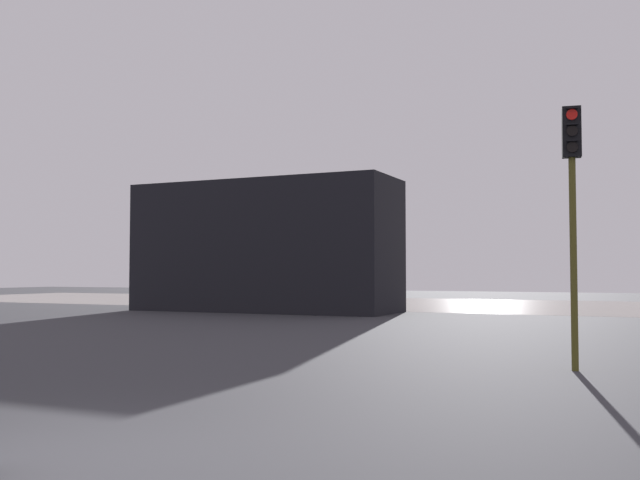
% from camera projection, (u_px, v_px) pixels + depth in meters
% --- Properties ---
extents(ground_plane, '(120.00, 120.00, 0.00)m').
position_uv_depth(ground_plane, '(24.00, 475.00, 6.06)').
color(ground_plane, '#333338').
extents(water_strip, '(80.00, 16.00, 0.01)m').
position_uv_depth(water_strip, '(540.00, 306.00, 36.32)').
color(water_strip, '#9E937F').
rests_on(water_strip, ground).
extents(distant_building, '(11.82, 4.00, 5.71)m').
position_uv_depth(distant_building, '(265.00, 247.00, 31.71)').
color(distant_building, black).
rests_on(distant_building, ground).
extents(traffic_light_far_right, '(0.35, 0.37, 4.66)m').
position_uv_depth(traffic_light_far_right, '(572.00, 187.00, 12.59)').
color(traffic_light_far_right, '#4C4719').
rests_on(traffic_light_far_right, ground).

